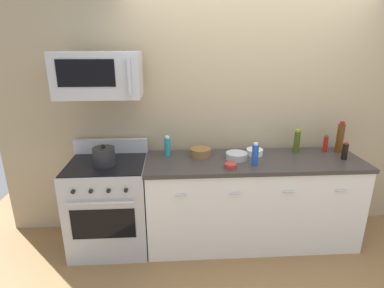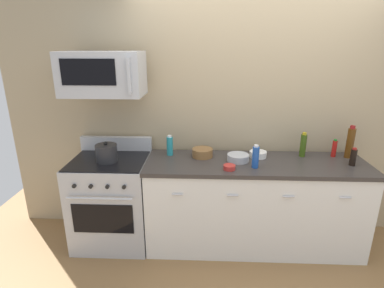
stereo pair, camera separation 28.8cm
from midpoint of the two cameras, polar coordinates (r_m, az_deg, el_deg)
ground_plane at (r=3.50m, az=13.34°, el=-17.50°), size 6.29×6.29×0.00m
back_wall at (r=3.32m, az=13.79°, el=6.20°), size 5.24×0.10×2.70m
counter_unit at (r=3.25m, az=13.95°, el=-10.90°), size 2.15×0.66×0.92m
range_oven at (r=3.29m, az=-12.15°, el=-10.26°), size 0.76×0.69×1.07m
microwave at (r=2.95m, az=-13.62°, el=12.61°), size 0.74×0.44×0.40m
bottle_hot_sauce_red at (r=3.46m, az=27.21°, el=-0.78°), size 0.05×0.05×0.18m
bottle_soda_blue at (r=2.89m, az=14.59°, el=-2.39°), size 0.06×0.06×0.22m
bottle_soy_sauce_dark at (r=3.30m, az=30.13°, el=-2.18°), size 0.06×0.06×0.17m
bottle_dish_soap at (r=3.12m, az=-1.54°, el=-0.36°), size 0.06×0.06×0.21m
bottle_wine_amber at (r=3.48m, az=29.56°, el=0.19°), size 0.07×0.07×0.33m
bottle_olive_oil at (r=3.32m, az=22.39°, el=-0.24°), size 0.06×0.06×0.25m
bowl_white_ceramic at (r=3.19m, az=14.75°, el=-1.86°), size 0.17×0.17×0.06m
bowl_red_small at (r=2.83m, az=9.90°, el=-4.34°), size 0.11×0.11×0.04m
bowl_wooden_salad at (r=3.10m, az=4.62°, el=-1.63°), size 0.21×0.21×0.08m
bowl_steel_prep at (r=3.04m, az=11.30°, el=-2.52°), size 0.21×0.21×0.07m
stockpot at (r=3.02m, az=-13.07°, el=-1.72°), size 0.21×0.21×0.20m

